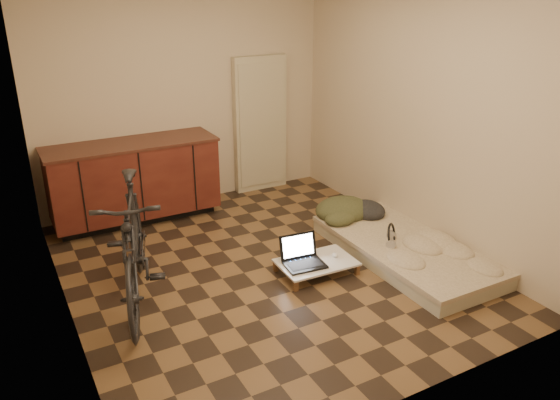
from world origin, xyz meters
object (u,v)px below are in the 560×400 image
futon (405,250)px  laptop (302,258)px  bicycle (133,238)px  lap_desk (316,263)px

futon → laptop: size_ratio=4.97×
bicycle → futon: bicycle is taller
lap_desk → laptop: 0.15m
bicycle → lap_desk: 1.68m
futon → bicycle: bearing=169.2°
futon → lap_desk: bearing=170.3°
bicycle → laptop: size_ratio=4.64×
bicycle → futon: bearing=5.9°
futon → lap_desk: 0.94m
lap_desk → laptop: (-0.13, 0.03, 0.07)m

